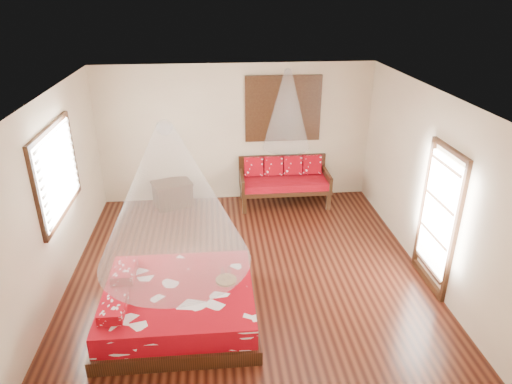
# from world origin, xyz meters

# --- Properties ---
(room) EXTENTS (5.54, 5.54, 2.84)m
(room) POSITION_xyz_m (0.00, 0.00, 1.40)
(room) COLOR black
(room) RESTS_ON ground
(bed) EXTENTS (2.06, 1.87, 0.64)m
(bed) POSITION_xyz_m (-1.01, -1.12, 0.25)
(bed) COLOR black
(bed) RESTS_ON floor
(daybed) EXTENTS (1.82, 0.81, 0.95)m
(daybed) POSITION_xyz_m (0.95, 2.38, 0.52)
(daybed) COLOR black
(daybed) RESTS_ON floor
(storage_chest) EXTENTS (0.90, 0.78, 0.52)m
(storage_chest) POSITION_xyz_m (-1.33, 2.45, 0.26)
(storage_chest) COLOR black
(storage_chest) RESTS_ON floor
(shutter_panel) EXTENTS (1.52, 0.06, 1.32)m
(shutter_panel) POSITION_xyz_m (0.95, 2.72, 1.90)
(shutter_panel) COLOR black
(shutter_panel) RESTS_ON wall_back
(window_left) EXTENTS (0.10, 1.74, 1.34)m
(window_left) POSITION_xyz_m (-2.71, 0.20, 1.70)
(window_left) COLOR black
(window_left) RESTS_ON wall_left
(glazed_door) EXTENTS (0.08, 1.02, 2.16)m
(glazed_door) POSITION_xyz_m (2.72, -0.60, 1.07)
(glazed_door) COLOR black
(glazed_door) RESTS_ON floor
(wine_tray) EXTENTS (0.29, 0.29, 0.23)m
(wine_tray) POSITION_xyz_m (-0.36, -1.00, 0.56)
(wine_tray) COLOR brown
(wine_tray) RESTS_ON bed
(mosquito_net_main) EXTENTS (1.92, 1.92, 1.80)m
(mosquito_net_main) POSITION_xyz_m (-0.99, -1.12, 1.85)
(mosquito_net_main) COLOR white
(mosquito_net_main) RESTS_ON ceiling
(mosquito_net_daybed) EXTENTS (0.91, 0.91, 1.50)m
(mosquito_net_daybed) POSITION_xyz_m (0.95, 2.25, 2.00)
(mosquito_net_daybed) COLOR white
(mosquito_net_daybed) RESTS_ON ceiling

